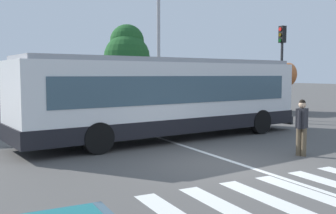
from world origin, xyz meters
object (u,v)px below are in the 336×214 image
(traffic_light_far_corner, at_px, (282,58))
(bus_stop_shelter, at_px, (265,75))
(parked_car_black, at_px, (161,101))
(background_tree_right, at_px, (127,53))
(parked_car_charcoal, at_px, (79,103))
(pedestrian_crossing_street, at_px, (302,124))
(twin_arm_street_lamp, at_px, (158,20))
(city_transit_bus, at_px, (168,98))
(parked_car_champagne, at_px, (35,105))
(parked_car_blue, at_px, (124,102))

(traffic_light_far_corner, xyz_separation_m, bus_stop_shelter, (2.03, 3.68, -0.96))
(parked_car_black, distance_m, background_tree_right, 4.84)
(parked_car_charcoal, distance_m, bus_stop_shelter, 11.91)
(pedestrian_crossing_street, height_order, background_tree_right, background_tree_right)
(background_tree_right, bearing_deg, bus_stop_shelter, -43.21)
(pedestrian_crossing_street, relative_size, traffic_light_far_corner, 0.34)
(traffic_light_far_corner, height_order, twin_arm_street_lamp, twin_arm_street_lamp)
(city_transit_bus, xyz_separation_m, background_tree_right, (3.46, 13.11, 2.42))
(twin_arm_street_lamp, relative_size, background_tree_right, 1.49)
(pedestrian_crossing_street, relative_size, parked_car_black, 0.37)
(parked_car_charcoal, height_order, parked_car_black, same)
(parked_car_charcoal, distance_m, traffic_light_far_corner, 11.89)
(traffic_light_far_corner, bearing_deg, bus_stop_shelter, 61.15)
(city_transit_bus, relative_size, parked_car_champagne, 2.64)
(parked_car_champagne, xyz_separation_m, parked_car_blue, (5.31, -0.07, 0.00))
(parked_car_charcoal, relative_size, bus_stop_shelter, 1.09)
(parked_car_blue, xyz_separation_m, background_tree_right, (1.55, 3.30, 3.24))
(city_transit_bus, distance_m, parked_car_champagne, 10.48)
(pedestrian_crossing_street, distance_m, parked_car_charcoal, 14.80)
(parked_car_black, bearing_deg, parked_car_champagne, 178.35)
(parked_car_champagne, distance_m, twin_arm_street_lamp, 8.53)
(parked_car_charcoal, height_order, background_tree_right, background_tree_right)
(city_transit_bus, xyz_separation_m, traffic_light_far_corner, (8.42, 2.87, 1.79))
(parked_car_champagne, distance_m, parked_car_blue, 5.31)
(parked_car_charcoal, xyz_separation_m, background_tree_right, (4.36, 3.33, 3.24))
(city_transit_bus, bearing_deg, parked_car_black, 65.17)
(pedestrian_crossing_street, xyz_separation_m, bus_stop_shelter, (8.32, 11.26, 1.45))
(parked_car_black, bearing_deg, twin_arm_street_lamp, -119.33)
(pedestrian_crossing_street, relative_size, background_tree_right, 0.28)
(parked_car_black, xyz_separation_m, bus_stop_shelter, (5.98, -3.11, 1.65))
(parked_car_champagne, xyz_separation_m, twin_arm_street_lamp, (6.57, -2.53, 4.81))
(parked_car_blue, relative_size, traffic_light_far_corner, 0.90)
(pedestrian_crossing_street, height_order, bus_stop_shelter, bus_stop_shelter)
(bus_stop_shelter, distance_m, background_tree_right, 9.71)
(parked_car_champagne, bearing_deg, twin_arm_street_lamp, -21.03)
(parked_car_champagne, bearing_deg, background_tree_right, 25.18)
(parked_car_black, bearing_deg, background_tree_right, 106.24)
(pedestrian_crossing_street, distance_m, parked_car_black, 14.56)
(parked_car_blue, bearing_deg, parked_car_black, -3.45)
(city_transit_bus, bearing_deg, parked_car_charcoal, 95.26)
(parked_car_blue, bearing_deg, traffic_light_far_corner, -46.87)
(traffic_light_far_corner, bearing_deg, city_transit_bus, -161.18)
(background_tree_right, bearing_deg, parked_car_champagne, -154.82)
(parked_car_charcoal, height_order, bus_stop_shelter, bus_stop_shelter)
(twin_arm_street_lamp, bearing_deg, parked_car_charcoal, 149.36)
(traffic_light_far_corner, bearing_deg, pedestrian_crossing_street, -129.70)
(parked_car_champagne, distance_m, bus_stop_shelter, 14.33)
(pedestrian_crossing_street, distance_m, bus_stop_shelter, 14.08)
(city_transit_bus, relative_size, pedestrian_crossing_street, 6.97)
(pedestrian_crossing_street, xyz_separation_m, twin_arm_street_lamp, (1.05, 12.07, 4.61))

